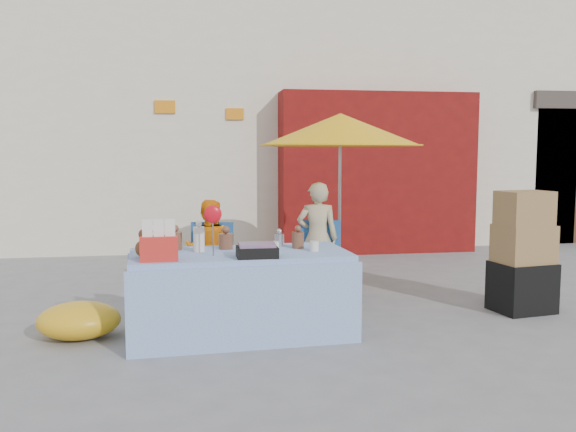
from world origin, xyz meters
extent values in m
plane|color=slate|center=(0.00, 0.00, 0.00)|extent=(80.00, 80.00, 0.00)
cube|color=silver|center=(0.00, 7.00, 2.25)|extent=(12.00, 5.00, 4.50)
cube|color=maroon|center=(2.20, 4.20, 1.30)|extent=(3.20, 0.60, 2.60)
cube|color=#4C331E|center=(6.50, 6.00, 1.20)|extent=(2.60, 3.00, 2.40)
cube|color=#3F3833|center=(6.50, 6.00, 2.55)|extent=(2.80, 3.20, 0.30)
cube|color=orange|center=(-1.20, 4.48, 2.35)|extent=(0.32, 0.04, 0.20)
cube|color=orange|center=(-0.10, 4.48, 2.25)|extent=(0.28, 0.04, 0.18)
cube|color=#98C2F4|center=(-0.41, -0.07, 0.38)|extent=(1.97, 0.97, 0.76)
cube|color=#98C2F4|center=(-0.39, -0.51, 0.35)|extent=(1.97, 0.15, 0.71)
cube|color=#98C2F4|center=(-0.44, 0.38, 0.35)|extent=(1.97, 0.15, 0.71)
cylinder|color=white|center=(-1.18, 0.04, 0.85)|extent=(0.12, 0.12, 0.18)
cylinder|color=brown|center=(-0.98, 0.15, 0.84)|extent=(0.13, 0.13, 0.16)
cylinder|color=white|center=(-0.77, 0.01, 0.87)|extent=(0.11, 0.11, 0.22)
cylinder|color=brown|center=(-0.53, 0.13, 0.83)|extent=(0.14, 0.14, 0.14)
cylinder|color=#B2B2B7|center=(-0.03, 0.18, 0.82)|extent=(0.10, 0.10, 0.12)
cylinder|color=brown|center=(0.13, 0.07, 0.83)|extent=(0.12, 0.12, 0.15)
cylinder|color=white|center=(-0.11, -0.10, 0.80)|extent=(0.09, 0.09, 0.09)
cylinder|color=white|center=(0.25, -0.13, 0.80)|extent=(0.09, 0.09, 0.09)
sphere|color=brown|center=(-1.23, -0.22, 0.83)|extent=(0.15, 0.15, 0.15)
ellipsoid|color=red|center=(-0.66, -0.23, 1.11)|extent=(0.15, 0.06, 0.15)
cube|color=red|center=(-1.10, -0.41, 0.86)|extent=(0.31, 0.16, 0.20)
cube|color=black|center=(-0.30, -0.36, 0.80)|extent=(0.36, 0.26, 0.09)
cube|color=#215399|center=(-0.64, 1.27, 0.23)|extent=(0.56, 0.55, 0.45)
cube|color=#215399|center=(-0.60, 1.48, 0.65)|extent=(0.48, 0.14, 0.40)
cube|color=#215399|center=(0.61, 1.27, 0.23)|extent=(0.56, 0.55, 0.45)
cube|color=#215399|center=(0.65, 1.48, 0.65)|extent=(0.48, 0.14, 0.40)
imported|color=orange|center=(-0.64, 1.42, 0.56)|extent=(0.61, 0.52, 1.11)
imported|color=tan|center=(0.61, 1.42, 0.65)|extent=(0.53, 0.40, 1.30)
cylinder|color=gray|center=(0.91, 1.57, 1.00)|extent=(0.04, 0.04, 2.00)
cone|color=#F6AF0C|center=(0.91, 1.57, 1.90)|extent=(1.90, 1.90, 0.38)
cylinder|color=#F6AF0C|center=(0.91, 1.57, 1.72)|extent=(1.90, 1.90, 0.02)
cube|color=black|center=(2.52, 0.28, 0.26)|extent=(0.63, 0.54, 0.51)
cube|color=olive|center=(2.52, 0.28, 0.71)|extent=(0.59, 0.49, 0.39)
cube|color=olive|center=(2.50, 0.26, 1.07)|extent=(0.54, 0.44, 0.35)
ellipsoid|color=gold|center=(-1.83, 0.06, 0.16)|extent=(0.88, 0.79, 0.33)
camera|label=1|loc=(-0.86, -5.41, 1.64)|focal=38.00mm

